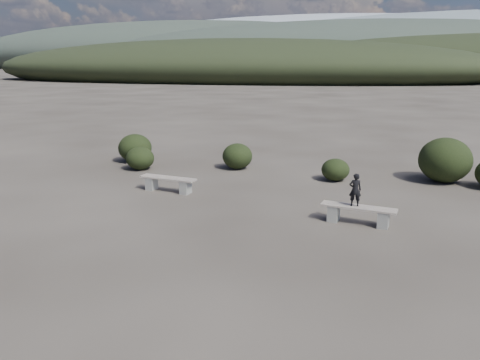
# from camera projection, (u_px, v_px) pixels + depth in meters

# --- Properties ---
(ground) EXTENTS (1200.00, 1200.00, 0.00)m
(ground) POSITION_uv_depth(u_px,v_px,m) (223.00, 274.00, 9.63)
(ground) COLOR #302A25
(ground) RESTS_ON ground
(bench_left) EXTENTS (2.01, 0.69, 0.49)m
(bench_left) POSITION_uv_depth(u_px,v_px,m) (168.00, 183.00, 15.60)
(bench_left) COLOR gray
(bench_left) RESTS_ON ground
(bench_right) EXTENTS (2.02, 0.74, 0.50)m
(bench_right) POSITION_uv_depth(u_px,v_px,m) (358.00, 213.00, 12.51)
(bench_right) COLOR gray
(bench_right) RESTS_ON ground
(seated_person) EXTENTS (0.35, 0.26, 0.89)m
(seated_person) POSITION_uv_depth(u_px,v_px,m) (355.00, 190.00, 12.39)
(seated_person) COLOR black
(seated_person) RESTS_ON bench_right
(shrub_a) EXTENTS (1.12, 1.12, 0.92)m
(shrub_a) POSITION_uv_depth(u_px,v_px,m) (140.00, 158.00, 18.74)
(shrub_a) COLOR black
(shrub_a) RESTS_ON ground
(shrub_b) EXTENTS (1.21, 1.21, 1.04)m
(shrub_b) POSITION_uv_depth(u_px,v_px,m) (237.00, 156.00, 18.86)
(shrub_b) COLOR black
(shrub_b) RESTS_ON ground
(shrub_c) EXTENTS (1.01, 1.01, 0.81)m
(shrub_c) POSITION_uv_depth(u_px,v_px,m) (335.00, 170.00, 17.01)
(shrub_c) COLOR black
(shrub_c) RESTS_ON ground
(shrub_d) EXTENTS (1.84, 1.84, 1.61)m
(shrub_d) POSITION_uv_depth(u_px,v_px,m) (445.00, 160.00, 16.75)
(shrub_d) COLOR black
(shrub_d) RESTS_ON ground
(shrub_f) EXTENTS (1.43, 1.43, 1.21)m
(shrub_f) POSITION_uv_depth(u_px,v_px,m) (135.00, 148.00, 20.14)
(shrub_f) COLOR black
(shrub_f) RESTS_ON ground
(mountain_ridges) EXTENTS (500.00, 400.00, 56.00)m
(mountain_ridges) POSITION_uv_depth(u_px,v_px,m) (349.00, 50.00, 326.92)
(mountain_ridges) COLOR black
(mountain_ridges) RESTS_ON ground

